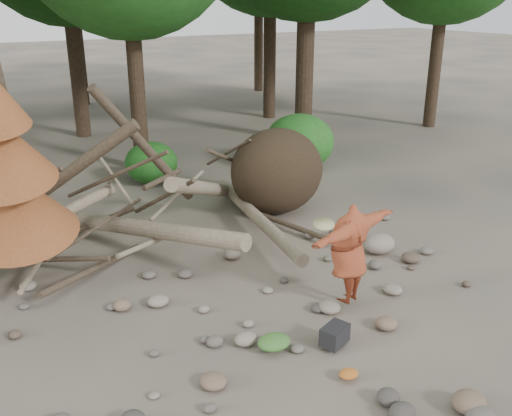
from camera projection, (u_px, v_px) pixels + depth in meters
ground at (276, 329)px, 8.70m from camera, size 120.00×120.00×0.00m
deadfall_pile at (256, 177)px, 12.74m from camera, size 8.55×5.24×3.30m
dead_conifer at (7, 170)px, 9.28m from camera, size 2.06×2.16×4.35m
bush_mid at (151, 163)px, 15.23m from camera, size 1.40×1.40×1.12m
bush_right at (299, 142)px, 16.41m from camera, size 2.00×2.00×1.60m
frisbee_thrower at (349, 253)px, 9.08m from camera, size 2.23×1.34×1.81m
backpack at (335, 338)px, 8.22m from camera, size 0.50×0.42×0.28m
cloth_green at (274, 345)px, 8.15m from camera, size 0.49×0.41×0.18m
cloth_orange at (348, 377)px, 7.54m from camera, size 0.27×0.22×0.10m
boulder_front_right at (469, 402)px, 6.96m from camera, size 0.43×0.39×0.26m
boulder_mid_right at (379, 244)px, 11.21m from camera, size 0.64×0.57×0.38m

